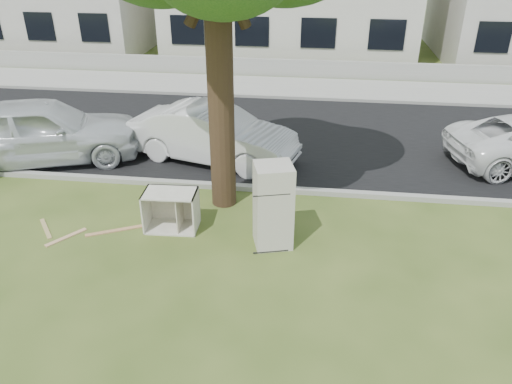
# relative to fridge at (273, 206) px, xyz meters

# --- Properties ---
(ground) EXTENTS (120.00, 120.00, 0.00)m
(ground) POSITION_rel_fridge_xyz_m (-0.83, -0.31, -0.83)
(ground) COLOR #394F1C
(road) EXTENTS (120.00, 7.00, 0.01)m
(road) POSITION_rel_fridge_xyz_m (-0.83, 5.69, -0.83)
(road) COLOR black
(road) RESTS_ON ground
(kerb_near) EXTENTS (120.00, 0.18, 0.12)m
(kerb_near) POSITION_rel_fridge_xyz_m (-0.83, 2.14, -0.83)
(kerb_near) COLOR gray
(kerb_near) RESTS_ON ground
(kerb_far) EXTENTS (120.00, 0.18, 0.12)m
(kerb_far) POSITION_rel_fridge_xyz_m (-0.83, 9.24, -0.83)
(kerb_far) COLOR gray
(kerb_far) RESTS_ON ground
(sidewalk) EXTENTS (120.00, 2.80, 0.01)m
(sidewalk) POSITION_rel_fridge_xyz_m (-0.83, 10.69, -0.83)
(sidewalk) COLOR gray
(sidewalk) RESTS_ON ground
(low_wall) EXTENTS (120.00, 0.15, 0.70)m
(low_wall) POSITION_rel_fridge_xyz_m (-0.83, 12.29, -0.48)
(low_wall) COLOR gray
(low_wall) RESTS_ON ground
(fridge) EXTENTS (0.83, 0.80, 1.67)m
(fridge) POSITION_rel_fridge_xyz_m (0.00, 0.00, 0.00)
(fridge) COLOR beige
(fridge) RESTS_ON ground
(cabinet) EXTENTS (1.08, 0.70, 0.82)m
(cabinet) POSITION_rel_fridge_xyz_m (-2.08, 0.30, -0.42)
(cabinet) COLOR silver
(cabinet) RESTS_ON ground
(plank_a) EXTENTS (1.11, 0.62, 0.02)m
(plank_a) POSITION_rel_fridge_xyz_m (-3.19, 0.03, -0.82)
(plank_a) COLOR #AF7F54
(plank_a) RESTS_ON ground
(plank_b) EXTENTS (0.60, 0.73, 0.02)m
(plank_b) POSITION_rel_fridge_xyz_m (-4.63, -0.09, -0.82)
(plank_b) COLOR tan
(plank_b) RESTS_ON ground
(plank_c) EXTENTS (0.58, 0.75, 0.02)m
(plank_c) POSITION_rel_fridge_xyz_m (-4.07, -0.34, -0.82)
(plank_c) COLOR tan
(plank_c) RESTS_ON ground
(car_center) EXTENTS (4.58, 2.58, 1.43)m
(car_center) POSITION_rel_fridge_xyz_m (-1.91, 3.71, -0.12)
(car_center) COLOR silver
(car_center) RESTS_ON ground
(car_left) EXTENTS (5.30, 3.45, 1.68)m
(car_left) POSITION_rel_fridge_xyz_m (-6.27, 3.12, 0.01)
(car_left) COLOR silver
(car_left) RESTS_ON ground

